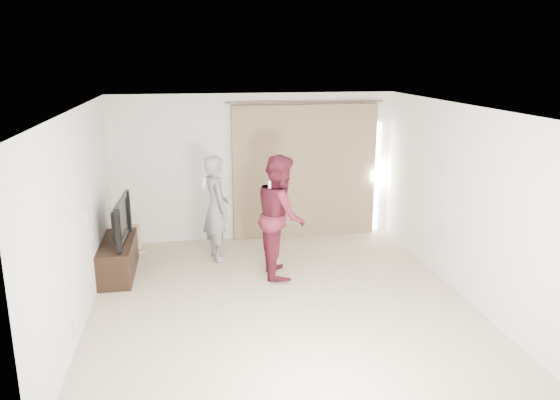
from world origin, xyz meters
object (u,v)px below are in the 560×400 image
(person_woman, at_px, (281,216))
(tv, at_px, (115,220))
(tv_console, at_px, (118,258))
(person_man, at_px, (216,208))

(person_woman, bearing_deg, tv, 171.20)
(tv, bearing_deg, person_woman, -96.73)
(tv_console, height_order, tv, tv)
(tv_console, xyz_separation_m, person_man, (1.52, 0.42, 0.60))
(person_man, bearing_deg, tv, -164.47)
(tv_console, relative_size, tv, 1.18)
(tv_console, relative_size, person_woman, 0.74)
(tv_console, distance_m, tv, 0.59)
(person_man, relative_size, person_woman, 0.93)
(tv_console, height_order, person_woman, person_woman)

